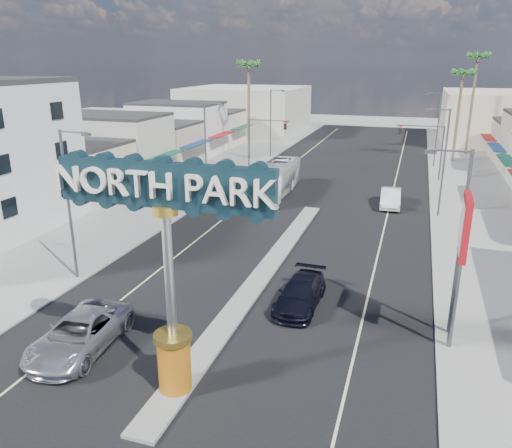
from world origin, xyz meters
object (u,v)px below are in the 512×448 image
Objects in this scene: streetlight_r_near at (457,235)px; palm_right_mid at (463,77)px; streetlight_l_near at (70,198)px; streetlight_r_far at (436,126)px; gateway_sign at (168,254)px; car_parked_right at (390,198)px; streetlight_l_mid at (207,145)px; palm_left_far at (249,70)px; traffic_signal_left at (263,134)px; suv_left at (80,334)px; palm_right_far at (477,62)px; city_bus at (275,179)px; suv_right at (300,294)px; streetlight_r_mid at (442,158)px; bank_pylon_sign at (464,236)px; traffic_signal_right at (425,141)px; streetlight_l_far at (272,120)px.

palm_right_mid reaches higher than streetlight_r_near.
streetlight_l_near is 46.90m from streetlight_r_far.
car_parked_right is at bearing 77.76° from gateway_sign.
gateway_sign reaches higher than streetlight_l_mid.
traffic_signal_left is at bearing -57.57° from palm_left_far.
streetlight_l_mid is (-10.43, 28.02, -0.86)m from gateway_sign.
streetlight_l_near reaches higher than car_parked_right.
gateway_sign is at bearing -18.23° from suv_left.
palm_right_far is 33.20m from car_parked_right.
palm_right_mid is 56.60m from suv_left.
traffic_signal_left is 0.43× the size of palm_right_far.
streetlight_l_mid is 7.44m from city_bus.
palm_left_far is 43.87m from suv_right.
streetlight_r_mid is at bearing 0.00° from streetlight_l_mid.
traffic_signal_left is 0.50× the size of palm_right_mid.
bank_pylon_sign is at bearing -3.67° from streetlight_l_near.
suv_left is (3.70, -40.59, -3.44)m from traffic_signal_left.
streetlight_r_near is 1.83× the size of car_parked_right.
streetlight_r_near reaches higher than traffic_signal_left.
streetlight_r_mid is at bearing 43.79° from streetlight_l_near.
palm_left_far reaches higher than traffic_signal_right.
palm_right_far is at bearing 23.20° from palm_left_far.
palm_left_far is at bearing 105.15° from gateway_sign.
streetlight_r_mid is at bearing -95.64° from palm_right_mid.
palm_right_mid is at bearing 9.69° from streetlight_l_far.
streetlight_r_near is 1.50× the size of suv_left.
traffic_signal_left is 40.91m from suv_left.
streetlight_r_mid is at bearing 91.82° from bank_pylon_sign.
traffic_signal_left is at bearing 180.00° from traffic_signal_right.
palm_left_far is at bearing 97.31° from streetlight_l_mid.
traffic_signal_left is 0.67× the size of streetlight_l_mid.
streetlight_r_near is at bearing -90.00° from streetlight_r_far.
streetlight_r_far is 42.23m from suv_right.
streetlight_l_near is (-10.43, 8.02, -0.86)m from gateway_sign.
streetlight_l_near is 20.00m from streetlight_l_mid.
suv_right is (3.10, 8.65, -5.18)m from gateway_sign.
streetlight_l_far is 1.76× the size of suv_right.
palm_right_far is (25.43, 52.00, 7.32)m from streetlight_l_near.
streetlight_l_far is at bearing 90.00° from streetlight_l_near.
streetlight_l_mid is at bearing 136.00° from bank_pylon_sign.
gateway_sign is 31.60m from city_bus.
streetlight_l_far is at bearing 98.86° from traffic_signal_left.
palm_right_mid is (26.00, 6.00, -0.90)m from palm_left_far.
traffic_signal_left reaches higher than suv_right.
streetlight_l_mid is at bearing 126.27° from suv_right.
gateway_sign reaches higher than streetlight_r_mid.
streetlight_l_near is at bearing -176.00° from suv_right.
palm_right_far is 2.75× the size of suv_right.
streetlight_l_mid is 1.83× the size of car_parked_right.
streetlight_l_far is at bearing 109.44° from suv_right.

